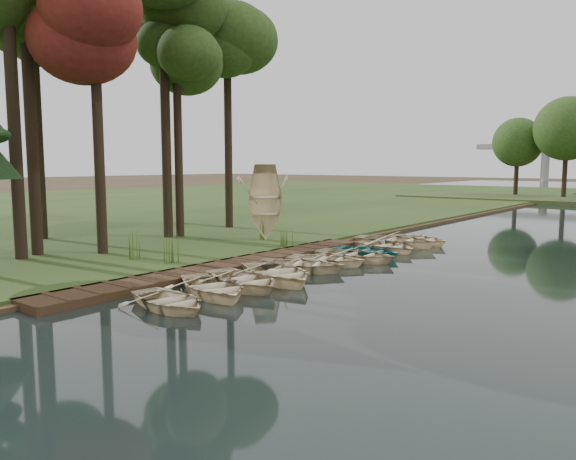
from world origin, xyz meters
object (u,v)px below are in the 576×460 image
Objects in this scene: boardwalk at (230,266)px; rowboat_2 at (243,277)px; rowboat_1 at (213,284)px; stored_rowboat at (264,232)px; rowboat_0 at (169,298)px.

rowboat_2 is (2.65, -2.13, 0.26)m from boardwalk.
rowboat_1 is 1.00× the size of rowboat_2.
stored_rowboat reaches higher than rowboat_1.
rowboat_0 is 0.86× the size of rowboat_1.
stored_rowboat is at bearing 52.05° from rowboat_2.
boardwalk is at bearing 66.68° from rowboat_2.
rowboat_1 is 1.30m from rowboat_2.
boardwalk is at bearing 61.29° from rowboat_1.
rowboat_2 is 9.65m from stored_rowboat.
stored_rowboat is (-5.73, 9.05, 0.27)m from rowboat_1.
rowboat_1 is at bearing -52.49° from boardwalk.
rowboat_0 is 1.87m from rowboat_1.
boardwalk is 4.59× the size of rowboat_2.
rowboat_2 is (-0.17, 3.16, 0.05)m from rowboat_0.
rowboat_1 is 0.94× the size of stored_rowboat.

